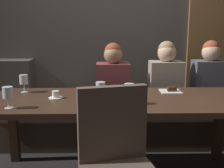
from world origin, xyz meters
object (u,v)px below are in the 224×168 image
Objects in this scene: wine_glass_near_right at (129,90)px; wine_glass_far_left at (101,88)px; banquette_bench at (116,126)px; diner_far_end at (209,76)px; dessert_plate at (171,91)px; wine_glass_far_right at (24,80)px; wine_glass_end_right at (8,94)px; chair_near_side at (117,158)px; dining_table at (118,108)px; diner_bearded at (166,77)px; diner_redhead at (113,78)px; espresso_cup at (56,95)px.

wine_glass_far_left is at bearing 162.20° from wine_glass_near_right.
diner_far_end is at bearing -0.16° from banquette_bench.
wine_glass_near_right is 0.86× the size of dessert_plate.
wine_glass_end_right is (0.03, -0.51, -0.00)m from wine_glass_far_right.
banquette_bench is 13.16× the size of dessert_plate.
wine_glass_end_right is at bearing -173.83° from wine_glass_near_right.
chair_near_side reaches higher than banquette_bench.
wine_glass_end_right is (-1.86, -0.97, 0.05)m from diner_far_end.
dining_table is 13.41× the size of wine_glass_end_right.
wine_glass_end_right is 1.43m from dessert_plate.
dessert_plate is (-0.05, -0.46, -0.04)m from diner_bearded.
wine_glass_far_right is 0.86× the size of dessert_plate.
diner_bearded is at bearing 34.88° from wine_glass_end_right.
diner_redhead is 0.87m from wine_glass_near_right.
wine_glass_end_right is at bearing -130.49° from banquette_bench.
diner_redhead reaches higher than wine_glass_far_right.
espresso_cup is at bearing 162.70° from wine_glass_near_right.
wine_glass_end_right reaches higher than dessert_plate.
wine_glass_far_left reaches higher than espresso_cup.
banquette_bench is 15.24× the size of wine_glass_far_left.
espresso_cup is at bearing -156.43° from diner_far_end.
wine_glass_far_right is 0.52m from wine_glass_end_right.
banquette_bench is 2.55× the size of chair_near_side.
wine_glass_near_right reaches higher than dessert_plate.
wine_glass_end_right is at bearing -159.50° from dessert_plate.
dessert_plate is (0.53, -0.46, -0.04)m from diner_redhead.
wine_glass_far_right is (-0.87, -0.46, 0.62)m from banquette_bench.
diner_far_end is 4.54× the size of wine_glass_far_right.
espresso_cup is (-0.53, -0.69, 0.54)m from banquette_bench.
dining_table is at bearing -15.49° from wine_glass_far_right.
banquette_bench is 1.03m from wine_glass_far_left.
espresso_cup is (-1.08, -0.67, -0.03)m from diner_bearded.
diner_far_end reaches higher than dessert_plate.
dessert_plate is at bearing -43.61° from banquette_bench.
dessert_plate is at bearing 11.48° from espresso_cup.
wine_glass_end_right is (-0.83, -0.97, 0.62)m from banquette_bench.
wine_glass_far_right is at bearing 164.51° from dining_table.
diner_far_end is 4.54× the size of wine_glass_far_left.
chair_near_side is 1.32× the size of diner_far_end.
wine_glass_near_right is at bearing 6.17° from wine_glass_end_right.
chair_near_side reaches higher than wine_glass_end_right.
diner_redhead is 4.39× the size of wine_glass_near_right.
diner_redhead is at bearing 92.48° from dining_table.
wine_glass_far_right is 1.37× the size of espresso_cup.
diner_far_end reaches higher than dining_table.
chair_near_side reaches higher than dining_table.
wine_glass_far_right is at bearing -166.45° from diner_far_end.
banquette_bench is 0.56m from diner_redhead.
diner_bearded is 0.99× the size of diner_far_end.
diner_far_end is 6.21× the size of espresso_cup.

